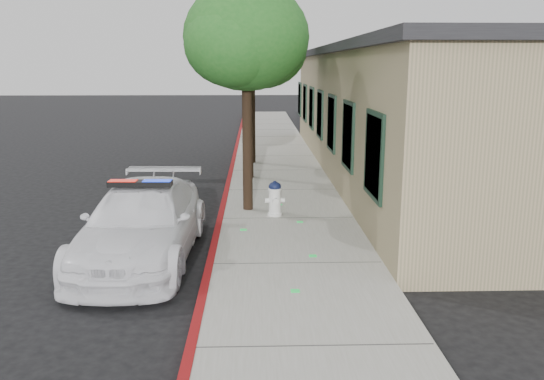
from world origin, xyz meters
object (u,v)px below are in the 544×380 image
Objects in this scene: fire_hydrant at (275,198)px; clapboard_building at (428,111)px; street_tree_near at (247,42)px; street_tree_far at (252,32)px; police_car at (142,223)px; street_tree_mid at (249,36)px.

clapboard_building is at bearing 43.17° from fire_hydrant.
street_tree_far reaches higher than street_tree_near.
fire_hydrant is (-5.35, -5.78, -1.56)m from clapboard_building.
clapboard_building is at bearing -14.76° from street_tree_far.
clapboard_building is at bearing 40.80° from street_tree_near.
police_car is 5.04m from street_tree_near.
street_tree_near is 4.05m from street_tree_mid.
clapboard_building is 3.63× the size of street_tree_mid.
police_car is at bearing -140.39° from fire_hydrant.
street_tree_near reaches higher than police_car.
police_car is at bearing -101.83° from street_tree_far.
street_tree_near is at bearing -90.17° from street_tree_mid.
street_tree_mid reaches higher than police_car.
fire_hydrant is at bearing -132.79° from clapboard_building.
street_tree_near is at bearing -90.71° from street_tree_far.
street_tree_mid is (-0.62, 4.65, 3.92)m from fire_hydrant.
fire_hydrant is at bearing -44.05° from street_tree_near.
fire_hydrant is 0.14× the size of street_tree_mid.
clapboard_building is at bearing 47.83° from police_car.
clapboard_building is 3.41× the size of street_tree_far.
street_tree_far is at bearing 165.24° from clapboard_building.
street_tree_near is (-0.63, 0.61, 3.60)m from fire_hydrant.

